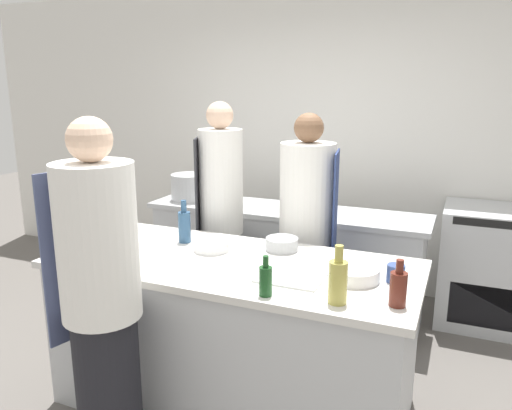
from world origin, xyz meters
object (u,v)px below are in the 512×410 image
Objects in this scene: bottle_olive_oil at (266,280)px; bowl_wooden_salad at (118,240)px; bowl_prep_small at (212,246)px; bottle_wine at (338,280)px; bottle_cooking_oil at (184,226)px; chef_at_pass_far at (221,221)px; cup at (396,273)px; chef_at_prep_near at (102,302)px; bottle_vinegar at (398,288)px; bowl_ceramic_blue at (282,244)px; chef_at_stove at (307,238)px; bowl_mixing_large at (354,274)px; oven_range at (506,269)px; stockpot at (190,187)px.

bottle_olive_oil is 1.11× the size of bowl_wooden_salad.
bowl_wooden_salad reaches higher than bowl_prep_small.
bottle_wine is 1.02× the size of bottle_cooking_oil.
chef_at_pass_far is 1.55m from cup.
bottle_vinegar is at bearing -56.65° from chef_at_prep_near.
bottle_wine is at bearing -10.63° from bowl_wooden_salad.
bottle_wine is 0.79m from bowl_ceramic_blue.
bottle_wine reaches higher than bowl_prep_small.
chef_at_stove is (0.58, 1.42, -0.02)m from chef_at_prep_near.
bowl_mixing_large is at bearing 22.52° from chef_at_stove.
chef_at_prep_near is 1.39m from bottle_vinegar.
cup reaches higher than bowl_mixing_large.
bottle_cooking_oil is 1.34m from cup.
oven_range is 4.94× the size of bottle_olive_oil.
oven_range is at bearing 38.19° from bottle_cooking_oil.
bottle_cooking_oil reaches higher than bottle_olive_oil.
chef_at_prep_near is at bearing -85.87° from bottle_cooking_oil.
bottle_vinegar is (0.59, 0.13, 0.01)m from bottle_olive_oil.
bottle_cooking_oil is (-1.12, 0.52, -0.00)m from bottle_wine.
chef_at_prep_near is 6.33× the size of bottle_wine.
bowl_mixing_large reaches higher than oven_range.
bottle_olive_oil reaches higher than cup.
bowl_prep_small is at bearing 138.41° from bottle_olive_oil.
bottle_cooking_oil is 0.26m from bowl_prep_small.
cup is (1.27, 0.72, 0.08)m from chef_at_prep_near.
bottle_cooking_oil is at bearing -59.97° from chef_at_stove.
chef_at_stove reaches higher than bowl_mixing_large.
bowl_mixing_large is 2.83× the size of cup.
chef_at_stove is 6.26× the size of bottle_cooking_oil.
chef_at_prep_near reaches higher than bottle_olive_oil.
bottle_wine reaches higher than bowl_ceramic_blue.
oven_range is 2.49m from bottle_olive_oil.
cup is (-0.05, 0.29, -0.04)m from bottle_vinegar.
bottle_cooking_oil reaches higher than cup.
bottle_cooking_oil is 0.86× the size of stockpot.
cup is (-0.65, -1.71, 0.48)m from oven_range.
bottle_wine is 0.31m from bowl_mixing_large.
stockpot reaches higher than bottle_olive_oil.
bowl_wooden_salad is at bearing 46.68° from chef_at_prep_near.
chef_at_pass_far reaches higher than cup.
bowl_ceramic_blue is 1.01m from bowl_wooden_salad.
oven_range is at bearing 47.29° from bowl_ceramic_blue.
chef_at_prep_near is 5.52× the size of stockpot.
bowl_prep_small is 0.68× the size of stockpot.
bottle_wine is 0.99m from bowl_prep_small.
cup is (1.36, -0.73, 0.06)m from chef_at_pass_far.
bowl_mixing_large is at bearing -145.68° from chef_at_pass_far.
bottle_vinegar is 2.47m from stockpot.
chef_at_prep_near reaches higher than bowl_mixing_large.
bottle_wine is at bearing -92.04° from bowl_mixing_large.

